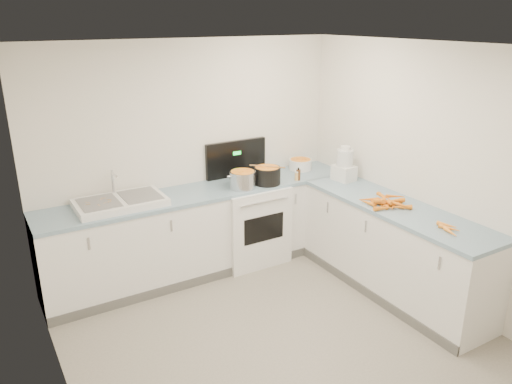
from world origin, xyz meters
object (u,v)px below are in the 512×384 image
sink (120,202)px  spice_jar (297,176)px  steel_pot (243,181)px  mixing_bowl (300,164)px  extract_bottle (298,175)px  black_pot (267,176)px  stove (249,221)px  food_processor (344,166)px

sink → spice_jar: sink is taller
steel_pot → mixing_bowl: 0.97m
mixing_bowl → extract_bottle: size_ratio=2.24×
mixing_bowl → extract_bottle: bearing=-128.6°
black_pot → mixing_bowl: bearing=22.1°
stove → mixing_bowl: size_ratio=4.92×
stove → mixing_bowl: (0.79, 0.11, 0.53)m
stove → black_pot: stove is taller
sink → steel_pot: (1.30, -0.15, 0.05)m
mixing_bowl → spice_jar: 0.43m
sink → steel_pot: bearing=-6.5°
sink → steel_pot: 1.31m
steel_pot → stove: bearing=41.6°
stove → food_processor: 1.26m
extract_bottle → black_pot: bearing=168.9°
spice_jar → food_processor: 0.55m
stove → steel_pot: stove is taller
sink → food_processor: bearing=-11.6°
extract_bottle → mixing_bowl: bearing=51.4°
sink → mixing_bowl: sink is taller
stove → sink: (-1.45, 0.02, 0.50)m
sink → spice_jar: (1.97, -0.23, 0.01)m
mixing_bowl → food_processor: bearing=-73.0°
mixing_bowl → spice_jar: mixing_bowl is taller
sink → black_pot: size_ratio=2.91×
stove → food_processor: stove is taller
sink → mixing_bowl: 2.24m
stove → mixing_bowl: stove is taller
food_processor → black_pot: bearing=157.6°
mixing_bowl → spice_jar: bearing=-130.6°
stove → extract_bottle: stove is taller
mixing_bowl → spice_jar: size_ratio=2.98×
mixing_bowl → food_processor: size_ratio=0.69×
stove → sink: 1.54m
stove → black_pot: 0.59m
black_pot → mixing_bowl: size_ratio=1.07×
spice_jar → mixing_bowl: bearing=49.4°
stove → food_processor: bearing=-26.3°
extract_bottle → food_processor: (0.45, -0.26, 0.11)m
stove → spice_jar: 0.76m
extract_bottle → stove: bearing=157.5°
mixing_bowl → food_processor: food_processor is taller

